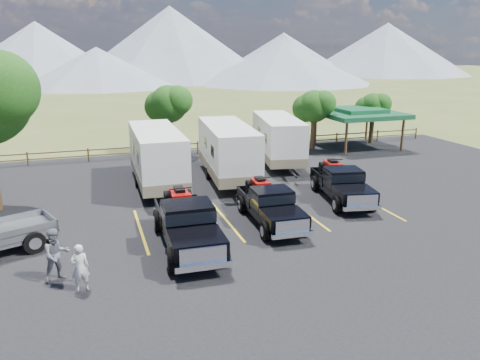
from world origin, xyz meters
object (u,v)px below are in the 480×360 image
object	(u,v)px
trailer_center	(228,151)
person_a	(80,268)
trailer_left	(157,157)
pavilion	(358,113)
trailer_right	(278,139)
rig_left	(187,222)
rig_center	(270,204)
rig_right	(341,183)
person_b	(56,255)

from	to	relation	value
trailer_center	person_a	bearing A→B (deg)	-121.03
trailer_left	person_a	distance (m)	12.26
pavilion	trailer_right	bearing A→B (deg)	-158.79
pavilion	person_a	world-z (taller)	pavilion
pavilion	rig_left	distance (m)	23.19
rig_center	trailer_left	xyz separation A→B (m)	(-4.05, 7.53, 0.85)
rig_left	trailer_left	distance (m)	8.97
pavilion	rig_center	xyz separation A→B (m)	(-13.16, -13.87, -1.84)
pavilion	rig_right	world-z (taller)	pavilion
rig_center	person_b	xyz separation A→B (m)	(-9.11, -2.91, 0.05)
rig_center	person_a	xyz separation A→B (m)	(-8.34, -3.92, -0.08)
trailer_left	person_a	size ratio (longest dim) A/B	5.82
rig_left	rig_center	size ratio (longest dim) A/B	1.12
person_a	pavilion	bearing A→B (deg)	-150.73
rig_center	trailer_center	distance (m)	7.73
rig_right	rig_center	bearing A→B (deg)	-147.36
person_a	trailer_right	bearing A→B (deg)	-142.40
trailer_center	trailer_right	xyz separation A→B (m)	(4.51, 2.95, -0.07)
rig_center	rig_right	size ratio (longest dim) A/B	0.94
rig_center	trailer_left	bearing A→B (deg)	120.95
trailer_center	person_b	bearing A→B (deg)	-125.97
trailer_right	rig_left	bearing A→B (deg)	-115.98
person_a	person_b	distance (m)	1.28
rig_left	trailer_center	xyz separation A→B (m)	(4.46, 9.09, 0.74)
pavilion	rig_center	bearing A→B (deg)	-133.48
pavilion	person_a	xyz separation A→B (m)	(-21.50, -17.79, -1.92)
trailer_center	person_a	size ratio (longest dim) A/B	5.89
trailer_center	trailer_right	bearing A→B (deg)	38.74
trailer_left	rig_center	bearing A→B (deg)	-60.74
trailer_center	trailer_right	world-z (taller)	trailer_center
trailer_right	person_b	xyz separation A→B (m)	(-13.89, -13.54, -0.74)
rig_right	person_a	bearing A→B (deg)	-145.49
rig_left	rig_center	bearing A→B (deg)	20.48
rig_left	trailer_center	size ratio (longest dim) A/B	0.66
pavilion	person_b	world-z (taller)	pavilion
rig_left	trailer_right	distance (m)	15.03
rig_left	person_b	xyz separation A→B (m)	(-4.92, -1.50, -0.07)
pavilion	trailer_center	bearing A→B (deg)	-154.31
rig_left	person_a	world-z (taller)	rig_left
rig_right	trailer_center	world-z (taller)	trailer_center
rig_right	trailer_left	distance (m)	10.54
rig_left	person_a	distance (m)	4.85
person_a	rig_left	bearing A→B (deg)	-159.20
rig_right	trailer_right	bearing A→B (deg)	101.03
rig_left	trailer_center	world-z (taller)	trailer_center
rig_left	rig_right	world-z (taller)	rig_left
rig_right	trailer_center	distance (m)	7.36
trailer_right	person_b	size ratio (longest dim) A/B	4.90
rig_left	rig_center	xyz separation A→B (m)	(4.19, 1.41, -0.12)
person_a	trailer_center	bearing A→B (deg)	-136.94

